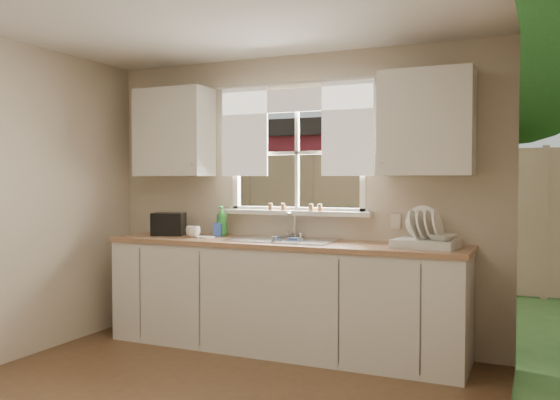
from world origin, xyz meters
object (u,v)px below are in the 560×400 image
at_px(dish_rack, 426,238).
at_px(cup, 193,232).
at_px(soap_bottle_a, 222,221).
at_px(black_appliance, 169,224).

relative_size(dish_rack, cup, 3.85).
height_order(soap_bottle_a, black_appliance, soap_bottle_a).
bearing_deg(dish_rack, cup, -178.42).
bearing_deg(dish_rack, soap_bottle_a, 174.70).
bearing_deg(black_appliance, soap_bottle_a, -5.45).
xyz_separation_m(dish_rack, cup, (-2.00, -0.06, -0.02)).
xyz_separation_m(dish_rack, soap_bottle_a, (-1.84, 0.17, 0.07)).
bearing_deg(soap_bottle_a, dish_rack, 0.48).
height_order(dish_rack, soap_bottle_a, dish_rack).
relative_size(dish_rack, black_appliance, 1.76).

